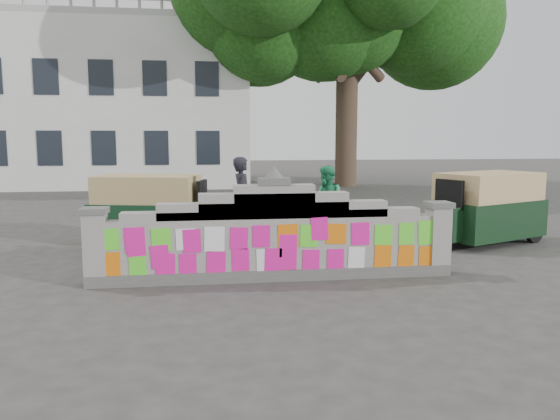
{
  "coord_description": "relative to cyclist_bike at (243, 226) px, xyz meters",
  "views": [
    {
      "loc": [
        -1.18,
        -9.32,
        2.49
      ],
      "look_at": [
        0.24,
        1.0,
        1.1
      ],
      "focal_mm": 35.0,
      "sensor_mm": 36.0,
      "label": 1
    }
  ],
  "objects": [
    {
      "name": "rickshaw_left",
      "position": [
        -2.08,
        0.98,
        0.3
      ],
      "size": [
        3.0,
        1.87,
        1.61
      ],
      "rotation": [
        0.0,
        0.0,
        -0.23
      ],
      "color": "black",
      "rests_on": "ground"
    },
    {
      "name": "parapet_wall",
      "position": [
        0.37,
        -2.69,
        0.21
      ],
      "size": [
        6.48,
        0.44,
        2.01
      ],
      "color": "#4C4C49",
      "rests_on": "ground"
    },
    {
      "name": "cyclist_bike",
      "position": [
        0.0,
        0.0,
        0.0
      ],
      "size": [
        2.08,
        0.85,
        1.07
      ],
      "primitive_type": "imported",
      "rotation": [
        0.0,
        0.0,
        1.64
      ],
      "color": "black",
      "rests_on": "ground"
    },
    {
      "name": "rickshaw_right",
      "position": [
        5.73,
        -0.06,
        0.33
      ],
      "size": [
        3.09,
        2.32,
        1.67
      ],
      "rotation": [
        0.0,
        0.0,
        3.55
      ],
      "color": "black",
      "rests_on": "ground"
    },
    {
      "name": "building",
      "position": [
        -6.63,
        19.3,
        3.48
      ],
      "size": [
        16.0,
        10.0,
        8.9
      ],
      "color": "silver",
      "rests_on": "ground"
    },
    {
      "name": "ground",
      "position": [
        0.37,
        -2.68,
        -0.54
      ],
      "size": [
        100.0,
        100.0,
        0.0
      ],
      "primitive_type": "plane",
      "color": "#383533",
      "rests_on": "ground"
    },
    {
      "name": "cyclist_rider",
      "position": [
        -0.0,
        0.0,
        0.37
      ],
      "size": [
        0.48,
        0.69,
        1.82
      ],
      "primitive_type": "imported",
      "rotation": [
        0.0,
        0.0,
        1.64
      ],
      "color": "black",
      "rests_on": "ground"
    },
    {
      "name": "pedestrian",
      "position": [
        2.13,
        0.97,
        0.37
      ],
      "size": [
        0.81,
        0.98,
        1.81
      ],
      "primitive_type": "imported",
      "rotation": [
        0.0,
        0.0,
        -1.42
      ],
      "color": "#28965F",
      "rests_on": "ground"
    },
    {
      "name": "shade_tree",
      "position": [
        6.37,
        15.32,
        8.4
      ],
      "size": [
        12.0,
        10.0,
        12.0
      ],
      "color": "#38281E",
      "rests_on": "ground"
    }
  ]
}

